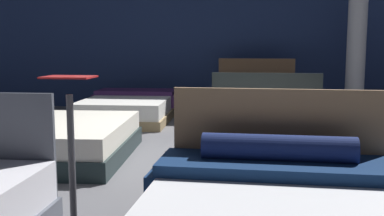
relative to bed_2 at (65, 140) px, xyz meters
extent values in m
cube|color=#5B5B60|center=(1.13, 0.12, -0.22)|extent=(18.00, 18.00, 0.02)
cube|color=navy|center=(1.13, 4.50, 1.54)|extent=(18.00, 0.06, 3.50)
cube|color=#8D6C4C|center=(2.36, -1.74, 0.30)|extent=(1.54, 0.09, 1.02)
cube|color=navy|center=(2.35, -2.04, 0.30)|extent=(1.62, 0.59, 0.08)
cube|color=navy|center=(1.53, -2.01, 0.15)|extent=(0.10, 0.53, 0.23)
cylinder|color=navy|center=(2.35, -2.00, 0.42)|extent=(1.05, 0.22, 0.19)
cube|color=black|center=(0.00, 0.00, -0.11)|extent=(1.59, 2.09, 0.21)
cube|color=silver|center=(0.00, 0.00, 0.11)|extent=(1.53, 2.02, 0.22)
cube|color=black|center=(2.33, 0.01, -0.10)|extent=(1.62, 2.13, 0.22)
cube|color=silver|center=(2.33, 0.01, 0.15)|extent=(1.56, 2.07, 0.30)
cube|color=black|center=(2.37, 1.04, 0.27)|extent=(1.45, 0.10, 0.97)
cube|color=#8D7651|center=(0.03, 2.79, -0.14)|extent=(1.55, 2.19, 0.15)
cube|color=white|center=(0.03, 2.79, 0.07)|extent=(1.49, 2.12, 0.25)
cube|color=#3F2152|center=(0.01, 3.47, 0.23)|extent=(1.49, 0.76, 0.07)
cube|color=#3F2152|center=(-0.74, 3.45, 0.08)|extent=(0.09, 0.72, 0.23)
cube|color=#3F2152|center=(0.76, 3.49, 0.08)|extent=(0.09, 0.72, 0.23)
cube|color=brown|center=(2.22, 2.71, -0.11)|extent=(1.64, 2.17, 0.21)
cube|color=silver|center=(2.22, 2.71, 0.16)|extent=(1.57, 2.10, 0.32)
cube|color=brown|center=(2.28, 3.76, 0.33)|extent=(1.44, 0.12, 1.08)
cube|color=#101441|center=(2.27, 3.49, 0.35)|extent=(1.53, 0.56, 0.07)
cube|color=#101441|center=(1.50, 3.53, 0.16)|extent=(0.10, 0.48, 0.30)
cube|color=#101441|center=(3.03, 3.45, 0.16)|extent=(0.10, 0.48, 0.30)
cylinder|color=#3F3F44|center=(1.13, -2.62, 0.31)|extent=(0.04, 0.04, 1.05)
cube|color=#B21E1E|center=(1.13, -2.62, 0.94)|extent=(0.28, 0.20, 0.01)
cylinder|color=silver|center=(4.08, 3.68, 1.54)|extent=(0.34, 0.34, 3.50)
camera|label=1|loc=(2.15, -5.12, 1.12)|focal=43.19mm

